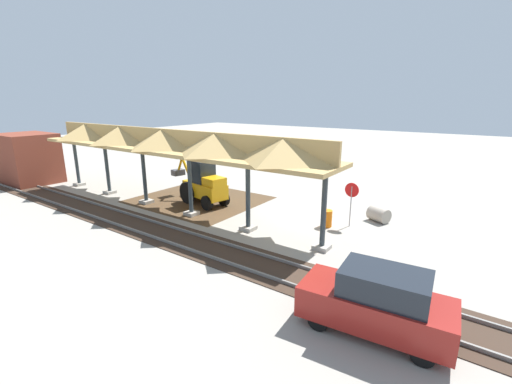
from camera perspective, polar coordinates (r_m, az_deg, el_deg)
ground_plane at (r=20.09m, az=9.14°, el=-4.02°), size 120.00×120.00×0.00m
dirt_work_zone at (r=23.41m, az=-9.49°, el=-1.25°), size 8.10×7.00×0.01m
platform_canopy at (r=21.04m, az=-15.22°, el=8.21°), size 21.84×3.20×4.90m
rail_tracks at (r=14.79m, az=-2.60°, el=-10.94°), size 60.00×2.58×0.15m
stop_sign at (r=18.49m, az=15.62°, el=-0.52°), size 0.76×0.08×2.38m
backhoe at (r=22.16m, az=-8.75°, el=1.24°), size 5.17×2.25×2.82m
dirt_mound at (r=24.45m, az=-10.48°, el=-0.60°), size 3.76×3.76×2.39m
concrete_pipe at (r=20.10m, az=19.76°, el=-3.54°), size 1.32×1.18×0.80m
brick_utility_building at (r=33.16m, az=-33.69°, el=4.71°), size 4.41×3.44×3.93m
distant_parked_car at (r=10.76m, az=19.50°, el=-16.86°), size 4.33×2.09×1.98m
traffic_barrel at (r=18.54m, az=11.71°, el=-4.32°), size 0.56×0.56×0.90m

